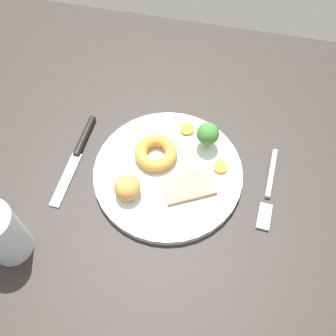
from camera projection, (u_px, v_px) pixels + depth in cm
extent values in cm
cube|color=#2B2623|center=(146.00, 189.00, 67.50)|extent=(120.00, 84.00, 3.60)
cylinder|color=white|center=(168.00, 173.00, 66.22)|extent=(25.00, 25.00, 1.40)
cube|color=tan|center=(188.00, 189.00, 63.45)|extent=(9.48, 7.97, 0.80)
torus|color=#C68938|center=(156.00, 153.00, 66.17)|extent=(7.29, 7.29, 2.17)
ellipsoid|color=#BC8C42|center=(127.00, 188.00, 61.86)|extent=(4.78, 4.90, 3.81)
cylinder|color=orange|center=(187.00, 129.00, 69.71)|extent=(2.53, 2.53, 0.58)
cylinder|color=orange|center=(221.00, 167.00, 65.67)|extent=(2.39, 2.39, 0.59)
cylinder|color=#8CB766|center=(207.00, 142.00, 67.52)|extent=(1.29, 1.29, 1.91)
sphere|color=#387A33|center=(208.00, 134.00, 65.55)|extent=(3.83, 3.83, 3.83)
cylinder|color=silver|center=(272.00, 173.00, 66.52)|extent=(1.44, 9.54, 0.90)
cube|color=silver|center=(264.00, 217.00, 62.58)|extent=(2.26, 4.61, 0.60)
cylinder|color=black|center=(85.00, 136.00, 70.30)|extent=(1.53, 8.54, 1.20)
cube|color=silver|center=(66.00, 179.00, 66.18)|extent=(2.10, 10.56, 0.40)
cylinder|color=silver|center=(1.00, 234.00, 55.81)|extent=(6.36, 6.36, 10.56)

